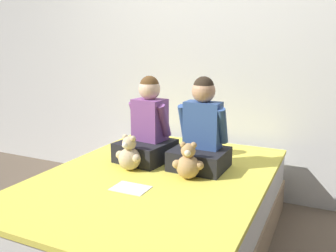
% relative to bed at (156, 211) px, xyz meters
% --- Properties ---
extents(ground_plane, '(14.00, 14.00, 0.00)m').
position_rel_bed_xyz_m(ground_plane, '(0.00, 0.00, -0.24)').
color(ground_plane, brown).
extents(wall_behind_bed, '(8.00, 0.06, 2.50)m').
position_rel_bed_xyz_m(wall_behind_bed, '(0.00, 1.07, 1.01)').
color(wall_behind_bed, silver).
rests_on(wall_behind_bed, ground_plane).
extents(bed, '(1.37, 1.85, 0.49)m').
position_rel_bed_xyz_m(bed, '(0.00, 0.00, 0.00)').
color(bed, '#997F60').
rests_on(bed, ground_plane).
extents(child_on_left, '(0.39, 0.40, 0.60)m').
position_rel_bed_xyz_m(child_on_left, '(-0.20, 0.26, 0.47)').
color(child_on_left, black).
rests_on(child_on_left, bed).
extents(child_on_right, '(0.36, 0.33, 0.61)m').
position_rel_bed_xyz_m(child_on_right, '(0.21, 0.26, 0.48)').
color(child_on_right, black).
rests_on(child_on_right, bed).
extents(teddy_bear_held_by_left_child, '(0.20, 0.15, 0.24)m').
position_rel_bed_xyz_m(teddy_bear_held_by_left_child, '(-0.20, 0.01, 0.35)').
color(teddy_bear_held_by_left_child, '#D1B78E').
rests_on(teddy_bear_held_by_left_child, bed).
extents(teddy_bear_held_by_right_child, '(0.19, 0.15, 0.23)m').
position_rel_bed_xyz_m(teddy_bear_held_by_right_child, '(0.21, 0.03, 0.35)').
color(teddy_bear_held_by_right_child, tan).
rests_on(teddy_bear_held_by_right_child, bed).
extents(sign_card, '(0.21, 0.15, 0.00)m').
position_rel_bed_xyz_m(sign_card, '(-0.03, -0.26, 0.25)').
color(sign_card, white).
rests_on(sign_card, bed).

